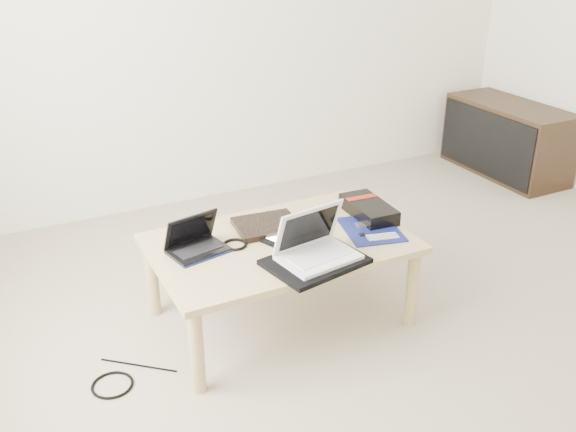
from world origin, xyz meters
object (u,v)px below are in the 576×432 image
media_cabinet (506,139)px  netbook (196,244)px  coffee_table (280,250)px  gpu_box (369,209)px  white_laptop (315,247)px

media_cabinet → netbook: (-2.59, -0.86, 0.18)m
coffee_table → netbook: netbook is taller
netbook → gpu_box: netbook is taller
netbook → coffee_table: bearing=-11.5°
white_laptop → gpu_box: (0.43, 0.27, -0.03)m
coffee_table → media_cabinet: (2.24, 0.94, -0.10)m
white_laptop → netbook: bearing=143.2°
gpu_box → white_laptop: bearing=-148.3°
netbook → white_laptop: bearing=-36.8°
media_cabinet → gpu_box: size_ratio=2.83×
coffee_table → white_laptop: white_laptop is taller
media_cabinet → coffee_table: bearing=-157.3°
netbook → gpu_box: 0.84m
netbook → gpu_box: (0.84, -0.03, -0.00)m
netbook → gpu_box: bearing=-2.2°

